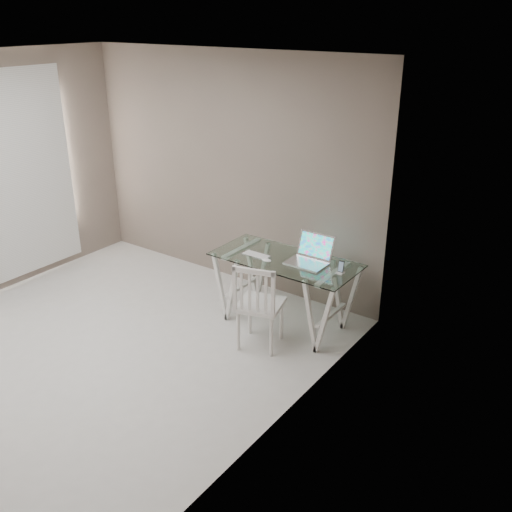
{
  "coord_description": "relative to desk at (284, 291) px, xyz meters",
  "views": [
    {
      "loc": [
        4.01,
        -2.87,
        3.06
      ],
      "look_at": [
        1.05,
        1.32,
        0.85
      ],
      "focal_mm": 40.0,
      "sensor_mm": 36.0,
      "label": 1
    }
  ],
  "objects": [
    {
      "name": "room",
      "position": [
        -1.26,
        -1.6,
        1.33
      ],
      "size": [
        4.5,
        4.52,
        2.71
      ],
      "color": "beige",
      "rests_on": "ground"
    },
    {
      "name": "desk",
      "position": [
        0.0,
        0.0,
        0.0
      ],
      "size": [
        1.5,
        0.7,
        0.75
      ],
      "color": "silver",
      "rests_on": "ground"
    },
    {
      "name": "keyboard",
      "position": [
        -0.3,
        -0.09,
        0.37
      ],
      "size": [
        0.3,
        0.13,
        0.01
      ],
      "primitive_type": "cube",
      "color": "silver",
      "rests_on": "desk"
    },
    {
      "name": "chair",
      "position": [
        0.05,
        -0.55,
        0.12
      ],
      "size": [
        0.52,
        0.52,
        0.91
      ],
      "rotation": [
        0.0,
        0.0,
        0.28
      ],
      "color": "silver",
      "rests_on": "ground"
    },
    {
      "name": "mouse",
      "position": [
        -0.12,
        -0.16,
        0.38
      ],
      "size": [
        0.11,
        0.06,
        0.03
      ],
      "primitive_type": "ellipsoid",
      "color": "white",
      "rests_on": "desk"
    },
    {
      "name": "phone_dock",
      "position": [
        0.62,
        0.02,
        0.4
      ],
      "size": [
        0.07,
        0.07,
        0.13
      ],
      "color": "white",
      "rests_on": "desk"
    },
    {
      "name": "laptop",
      "position": [
        0.24,
        0.09,
        0.43
      ],
      "size": [
        0.39,
        0.36,
        0.27
      ],
      "color": "silver",
      "rests_on": "desk"
    }
  ]
}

